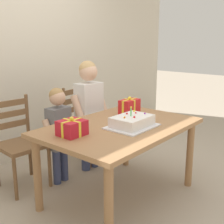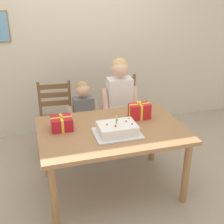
{
  "view_description": "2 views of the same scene",
  "coord_description": "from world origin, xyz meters",
  "px_view_note": "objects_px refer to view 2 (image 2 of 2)",
  "views": [
    {
      "loc": [
        -2.06,
        -1.62,
        1.51
      ],
      "look_at": [
        -0.08,
        0.03,
        0.86
      ],
      "focal_mm": 48.03,
      "sensor_mm": 36.0,
      "label": 1
    },
    {
      "loc": [
        -0.72,
        -2.5,
        2.05
      ],
      "look_at": [
        -0.01,
        -0.03,
        0.91
      ],
      "focal_mm": 47.19,
      "sensor_mm": 36.0,
      "label": 2
    }
  ],
  "objects_px": {
    "birthday_cake": "(117,129)",
    "child_older": "(120,98)",
    "gift_box_beside_cake": "(62,123)",
    "child_younger": "(84,113)",
    "chair_left": "(56,119)",
    "chair_right": "(126,111)",
    "gift_box_red_large": "(139,111)",
    "dining_table": "(112,136)"
  },
  "relations": [
    {
      "from": "gift_box_red_large",
      "to": "child_older",
      "type": "relative_size",
      "value": 0.18
    },
    {
      "from": "gift_box_red_large",
      "to": "child_older",
      "type": "xyz_separation_m",
      "value": [
        -0.05,
        0.52,
        -0.04
      ]
    },
    {
      "from": "gift_box_beside_cake",
      "to": "chair_left",
      "type": "distance_m",
      "value": 0.87
    },
    {
      "from": "gift_box_beside_cake",
      "to": "dining_table",
      "type": "bearing_deg",
      "value": -14.58
    },
    {
      "from": "gift_box_beside_cake",
      "to": "chair_left",
      "type": "bearing_deg",
      "value": 88.99
    },
    {
      "from": "gift_box_beside_cake",
      "to": "chair_right",
      "type": "xyz_separation_m",
      "value": [
        0.94,
        0.81,
        -0.32
      ]
    },
    {
      "from": "gift_box_red_large",
      "to": "child_older",
      "type": "height_order",
      "value": "child_older"
    },
    {
      "from": "birthday_cake",
      "to": "child_younger",
      "type": "height_order",
      "value": "child_younger"
    },
    {
      "from": "gift_box_red_large",
      "to": "chair_left",
      "type": "bearing_deg",
      "value": 136.19
    },
    {
      "from": "chair_right",
      "to": "dining_table",
      "type": "bearing_deg",
      "value": -116.4
    },
    {
      "from": "child_younger",
      "to": "gift_box_red_large",
      "type": "bearing_deg",
      "value": -46.19
    },
    {
      "from": "gift_box_red_large",
      "to": "child_younger",
      "type": "relative_size",
      "value": 0.22
    },
    {
      "from": "chair_right",
      "to": "child_younger",
      "type": "xyz_separation_m",
      "value": [
        -0.62,
        -0.25,
        0.15
      ]
    },
    {
      "from": "gift_box_beside_cake",
      "to": "chair_left",
      "type": "relative_size",
      "value": 0.23
    },
    {
      "from": "chair_left",
      "to": "child_older",
      "type": "xyz_separation_m",
      "value": [
        0.76,
        -0.25,
        0.3
      ]
    },
    {
      "from": "child_older",
      "to": "child_younger",
      "type": "distance_m",
      "value": 0.47
    },
    {
      "from": "birthday_cake",
      "to": "child_older",
      "type": "bearing_deg",
      "value": 70.83
    },
    {
      "from": "child_older",
      "to": "dining_table",
      "type": "bearing_deg",
      "value": -113.66
    },
    {
      "from": "gift_box_beside_cake",
      "to": "child_older",
      "type": "distance_m",
      "value": 0.95
    },
    {
      "from": "child_younger",
      "to": "chair_left",
      "type": "bearing_deg",
      "value": 140.53
    },
    {
      "from": "gift_box_beside_cake",
      "to": "child_older",
      "type": "height_order",
      "value": "child_older"
    },
    {
      "from": "child_younger",
      "to": "child_older",
      "type": "bearing_deg",
      "value": -0.07
    },
    {
      "from": "chair_left",
      "to": "chair_right",
      "type": "distance_m",
      "value": 0.92
    },
    {
      "from": "dining_table",
      "to": "child_older",
      "type": "xyz_separation_m",
      "value": [
        0.3,
        0.68,
        0.13
      ]
    },
    {
      "from": "chair_right",
      "to": "child_younger",
      "type": "bearing_deg",
      "value": -157.56
    },
    {
      "from": "chair_right",
      "to": "child_older",
      "type": "height_order",
      "value": "child_older"
    },
    {
      "from": "child_older",
      "to": "child_younger",
      "type": "bearing_deg",
      "value": 179.93
    },
    {
      "from": "chair_left",
      "to": "chair_right",
      "type": "height_order",
      "value": "same"
    },
    {
      "from": "child_younger",
      "to": "dining_table",
      "type": "bearing_deg",
      "value": -77.2
    },
    {
      "from": "dining_table",
      "to": "chair_left",
      "type": "xyz_separation_m",
      "value": [
        -0.46,
        0.93,
        -0.17
      ]
    },
    {
      "from": "dining_table",
      "to": "child_younger",
      "type": "relative_size",
      "value": 1.42
    },
    {
      "from": "birthday_cake",
      "to": "chair_left",
      "type": "height_order",
      "value": "chair_left"
    },
    {
      "from": "chair_left",
      "to": "child_older",
      "type": "relative_size",
      "value": 0.73
    },
    {
      "from": "child_older",
      "to": "gift_box_beside_cake",
      "type": "bearing_deg",
      "value": -144.47
    },
    {
      "from": "birthday_cake",
      "to": "chair_left",
      "type": "xyz_separation_m",
      "value": [
        -0.48,
        1.05,
        -0.31
      ]
    },
    {
      "from": "gift_box_red_large",
      "to": "child_younger",
      "type": "height_order",
      "value": "child_younger"
    },
    {
      "from": "chair_left",
      "to": "dining_table",
      "type": "bearing_deg",
      "value": -63.57
    },
    {
      "from": "chair_left",
      "to": "chair_right",
      "type": "relative_size",
      "value": 1.0
    },
    {
      "from": "birthday_cake",
      "to": "child_older",
      "type": "distance_m",
      "value": 0.85
    },
    {
      "from": "dining_table",
      "to": "gift_box_red_large",
      "type": "bearing_deg",
      "value": 23.42
    },
    {
      "from": "child_younger",
      "to": "chair_right",
      "type": "bearing_deg",
      "value": 22.44
    },
    {
      "from": "gift_box_beside_cake",
      "to": "child_older",
      "type": "relative_size",
      "value": 0.17
    }
  ]
}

